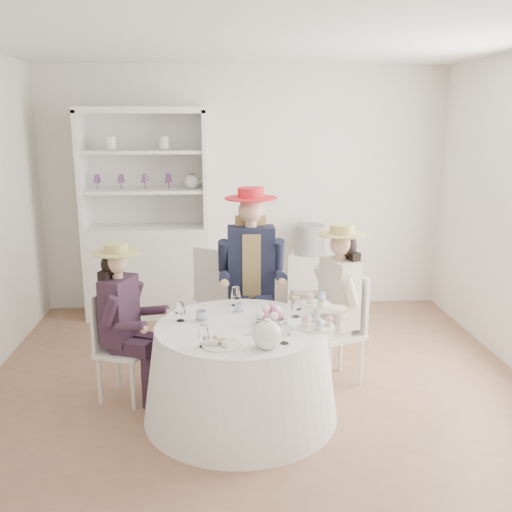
{
  "coord_description": "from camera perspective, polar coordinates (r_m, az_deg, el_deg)",
  "views": [
    {
      "loc": [
        -0.31,
        -4.39,
        2.15
      ],
      "look_at": [
        0.0,
        0.1,
        1.05
      ],
      "focal_mm": 40.0,
      "sensor_mm": 36.0,
      "label": 1
    }
  ],
  "objects": [
    {
      "name": "ground",
      "position": [
        4.9,
        0.08,
        -12.3
      ],
      "size": [
        4.5,
        4.5,
        0.0
      ],
      "primitive_type": "plane",
      "color": "brown",
      "rests_on": "ground"
    },
    {
      "name": "ceiling",
      "position": [
        4.43,
        0.09,
        20.85
      ],
      "size": [
        4.5,
        4.5,
        0.0
      ],
      "primitive_type": "plane",
      "rotation": [
        3.14,
        0.0,
        0.0
      ],
      "color": "white",
      "rests_on": "wall_back"
    },
    {
      "name": "wall_back",
      "position": [
        6.45,
        -1.17,
        6.62
      ],
      "size": [
        4.5,
        0.0,
        4.5
      ],
      "primitive_type": "plane",
      "rotation": [
        1.57,
        0.0,
        0.0
      ],
      "color": "white",
      "rests_on": "ground"
    },
    {
      "name": "wall_front",
      "position": [
        2.54,
        3.26,
        -4.7
      ],
      "size": [
        4.5,
        0.0,
        4.5
      ],
      "primitive_type": "plane",
      "rotation": [
        -1.57,
        0.0,
        0.0
      ],
      "color": "white",
      "rests_on": "ground"
    },
    {
      "name": "tea_table",
      "position": [
        4.24,
        -1.56,
        -11.41
      ],
      "size": [
        1.42,
        1.42,
        0.7
      ],
      "rotation": [
        0.0,
        0.0,
        0.27
      ],
      "color": "white",
      "rests_on": "ground"
    },
    {
      "name": "hutch",
      "position": [
        6.35,
        -10.74,
        1.22
      ],
      "size": [
        1.49,
        0.92,
        2.25
      ],
      "rotation": [
        0.0,
        0.0,
        -0.34
      ],
      "color": "silver",
      "rests_on": "ground"
    },
    {
      "name": "side_table",
      "position": [
        6.49,
        5.29,
        -2.62
      ],
      "size": [
        0.51,
        0.51,
        0.66
      ],
      "primitive_type": "cube",
      "rotation": [
        0.0,
        0.0,
        -0.25
      ],
      "color": "silver",
      "rests_on": "ground"
    },
    {
      "name": "hatbox",
      "position": [
        6.37,
        5.39,
        1.66
      ],
      "size": [
        0.41,
        0.41,
        0.33
      ],
      "primitive_type": "cylinder",
      "rotation": [
        0.0,
        0.0,
        0.26
      ],
      "color": "black",
      "rests_on": "side_table"
    },
    {
      "name": "guest_left",
      "position": [
        4.46,
        -13.23,
        -5.59
      ],
      "size": [
        0.52,
        0.47,
        1.25
      ],
      "rotation": [
        0.0,
        0.0,
        1.21
      ],
      "color": "silver",
      "rests_on": "ground"
    },
    {
      "name": "guest_mid",
      "position": [
        4.94,
        -0.5,
        -1.05
      ],
      "size": [
        0.56,
        0.59,
        1.57
      ],
      "rotation": [
        0.0,
        0.0,
        -0.01
      ],
      "color": "silver",
      "rests_on": "ground"
    },
    {
      "name": "guest_right",
      "position": [
        4.64,
        8.1,
        -3.95
      ],
      "size": [
        0.55,
        0.5,
        1.33
      ],
      "rotation": [
        0.0,
        0.0,
        -1.2
      ],
      "color": "silver",
      "rests_on": "ground"
    },
    {
      "name": "spare_chair",
      "position": [
        5.53,
        -3.91,
        -3.53
      ],
      "size": [
        0.54,
        0.54,
        0.95
      ],
      "rotation": [
        0.0,
        0.0,
        2.58
      ],
      "color": "silver",
      "rests_on": "ground"
    },
    {
      "name": "teacup_a",
      "position": [
        4.2,
        -5.46,
        -6.03
      ],
      "size": [
        0.09,
        0.09,
        0.07
      ],
      "primitive_type": "imported",
      "rotation": [
        0.0,
        0.0,
        -0.09
      ],
      "color": "white",
      "rests_on": "tea_table"
    },
    {
      "name": "teacup_b",
      "position": [
        4.36,
        -1.79,
        -5.27
      ],
      "size": [
        0.08,
        0.08,
        0.06
      ],
      "primitive_type": "imported",
      "rotation": [
        0.0,
        0.0,
        0.42
      ],
      "color": "white",
      "rests_on": "tea_table"
    },
    {
      "name": "teacup_c",
      "position": [
        4.22,
        1.71,
        -5.82
      ],
      "size": [
        0.09,
        0.09,
        0.07
      ],
      "primitive_type": "imported",
      "rotation": [
        0.0,
        0.0,
        0.0
      ],
      "color": "white",
      "rests_on": "tea_table"
    },
    {
      "name": "flower_bowl",
      "position": [
        4.1,
        1.48,
        -6.55
      ],
      "size": [
        0.25,
        0.25,
        0.06
      ],
      "primitive_type": "imported",
      "rotation": [
        0.0,
        0.0,
        -0.12
      ],
      "color": "white",
      "rests_on": "tea_table"
    },
    {
      "name": "flower_arrangement",
      "position": [
        4.09,
        1.45,
        -5.86
      ],
      "size": [
        0.17,
        0.17,
        0.06
      ],
      "rotation": [
        0.0,
        0.0,
        0.35
      ],
      "color": "#D1689B",
      "rests_on": "tea_table"
    },
    {
      "name": "table_teapot",
      "position": [
        3.7,
        1.18,
        -7.89
      ],
      "size": [
        0.27,
        0.19,
        0.2
      ],
      "rotation": [
        0.0,
        0.0,
        0.05
      ],
      "color": "white",
      "rests_on": "tea_table"
    },
    {
      "name": "sandwich_plate",
      "position": [
        3.77,
        -3.48,
        -8.69
      ],
      "size": [
        0.26,
        0.26,
        0.06
      ],
      "rotation": [
        0.0,
        0.0,
        -0.27
      ],
      "color": "white",
      "rests_on": "tea_table"
    },
    {
      "name": "cupcake_stand",
      "position": [
        4.06,
        6.13,
        -5.92
      ],
      "size": [
        0.26,
        0.26,
        0.24
      ],
      "rotation": [
        0.0,
        0.0,
        -0.06
      ],
      "color": "white",
      "rests_on": "tea_table"
    },
    {
      "name": "stemware_set",
      "position": [
        4.08,
        -1.6,
        -5.96
      ],
      "size": [
        0.93,
        0.9,
        0.15
      ],
      "color": "white",
      "rests_on": "tea_table"
    }
  ]
}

